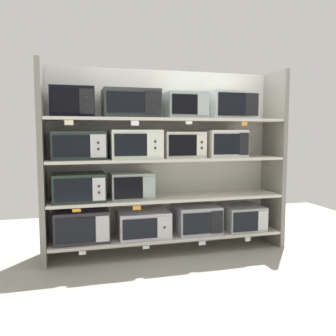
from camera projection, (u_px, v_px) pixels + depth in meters
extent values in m
cube|color=gray|center=(199.00, 290.00, 3.01)|extent=(6.52, 6.00, 0.02)
cube|color=beige|center=(162.00, 159.00, 4.11)|extent=(2.72, 0.04, 2.00)
cube|color=gray|center=(42.00, 164.00, 3.54)|extent=(0.05, 0.47, 2.00)
cube|color=gray|center=(274.00, 159.00, 4.21)|extent=(0.05, 0.47, 2.00)
cube|color=beige|center=(168.00, 235.00, 3.95)|extent=(2.52, 0.47, 0.03)
cube|color=#2D2930|center=(82.00, 225.00, 3.70)|extent=(0.55, 0.37, 0.33)
cube|color=black|center=(76.00, 231.00, 3.50)|extent=(0.38, 0.01, 0.25)
cube|color=silver|center=(103.00, 229.00, 3.56)|extent=(0.13, 0.01, 0.26)
cube|color=#BDB3C2|center=(143.00, 223.00, 3.87)|extent=(0.54, 0.41, 0.28)
cube|color=black|center=(140.00, 229.00, 3.64)|extent=(0.36, 0.01, 0.21)
cube|color=silver|center=(164.00, 227.00, 3.71)|extent=(0.15, 0.01, 0.22)
cylinder|color=#262628|center=(165.00, 227.00, 3.70)|extent=(0.02, 0.01, 0.02)
cube|color=#A0A1AE|center=(196.00, 219.00, 4.02)|extent=(0.48, 0.41, 0.31)
cube|color=black|center=(198.00, 224.00, 3.80)|extent=(0.32, 0.01, 0.23)
cube|color=black|center=(217.00, 222.00, 3.86)|extent=(0.13, 0.01, 0.24)
cylinder|color=#262628|center=(218.00, 222.00, 3.85)|extent=(0.02, 0.01, 0.02)
cube|color=#9B9FA1|center=(242.00, 217.00, 4.17)|extent=(0.45, 0.41, 0.27)
cube|color=black|center=(246.00, 222.00, 3.95)|extent=(0.30, 0.01, 0.22)
cube|color=silver|center=(263.00, 221.00, 4.01)|extent=(0.12, 0.01, 0.22)
cube|color=white|center=(82.00, 253.00, 3.49)|extent=(0.07, 0.00, 0.04)
cube|color=white|center=(146.00, 247.00, 3.65)|extent=(0.07, 0.00, 0.03)
cube|color=white|center=(202.00, 243.00, 3.81)|extent=(0.08, 0.00, 0.04)
cube|color=white|center=(248.00, 239.00, 3.95)|extent=(0.06, 0.00, 0.04)
cube|color=beige|center=(168.00, 198.00, 3.91)|extent=(2.52, 0.47, 0.03)
cube|color=#27342C|center=(79.00, 187.00, 3.65)|extent=(0.51, 0.39, 0.28)
cube|color=black|center=(73.00, 190.00, 3.44)|extent=(0.36, 0.01, 0.22)
cube|color=silver|center=(99.00, 189.00, 3.51)|extent=(0.12, 0.01, 0.23)
cylinder|color=#262628|center=(99.00, 192.00, 3.50)|extent=(0.02, 0.01, 0.02)
cylinder|color=#262628|center=(99.00, 186.00, 3.50)|extent=(0.02, 0.01, 0.02)
cube|color=#9AA7A1|center=(132.00, 185.00, 3.79)|extent=(0.45, 0.32, 0.27)
cube|color=black|center=(129.00, 188.00, 3.62)|extent=(0.29, 0.01, 0.22)
cube|color=#9AA7A1|center=(149.00, 187.00, 3.67)|extent=(0.13, 0.01, 0.22)
cube|color=orange|center=(77.00, 210.00, 3.44)|extent=(0.08, 0.00, 0.03)
cube|color=orange|center=(137.00, 208.00, 3.59)|extent=(0.08, 0.00, 0.04)
cube|color=beige|center=(168.00, 159.00, 3.87)|extent=(2.52, 0.47, 0.03)
cube|color=#273431|center=(79.00, 145.00, 3.61)|extent=(0.53, 0.33, 0.28)
cube|color=black|center=(72.00, 146.00, 3.43)|extent=(0.35, 0.01, 0.21)
cube|color=silver|center=(98.00, 146.00, 3.49)|extent=(0.15, 0.01, 0.23)
cylinder|color=#262628|center=(98.00, 149.00, 3.49)|extent=(0.02, 0.01, 0.02)
cylinder|color=#262628|center=(98.00, 143.00, 3.48)|extent=(0.02, 0.01, 0.02)
cube|color=silver|center=(135.00, 144.00, 3.76)|extent=(0.52, 0.41, 0.30)
cube|color=black|center=(131.00, 145.00, 3.54)|extent=(0.33, 0.01, 0.22)
cube|color=silver|center=(155.00, 145.00, 3.60)|extent=(0.17, 0.01, 0.24)
cylinder|color=#262628|center=(155.00, 148.00, 3.60)|extent=(0.02, 0.01, 0.02)
cylinder|color=#262628|center=(155.00, 141.00, 3.59)|extent=(0.02, 0.01, 0.02)
cube|color=silver|center=(183.00, 145.00, 3.90)|extent=(0.44, 0.32, 0.28)
cube|color=black|center=(183.00, 145.00, 3.72)|extent=(0.30, 0.01, 0.22)
cube|color=silver|center=(201.00, 145.00, 3.78)|extent=(0.11, 0.01, 0.22)
cylinder|color=#262628|center=(202.00, 148.00, 3.77)|extent=(0.02, 0.01, 0.02)
cylinder|color=#262628|center=(202.00, 142.00, 3.77)|extent=(0.02, 0.01, 0.02)
cube|color=silver|center=(223.00, 144.00, 4.02)|extent=(0.43, 0.40, 0.30)
cube|color=black|center=(227.00, 144.00, 3.81)|extent=(0.29, 0.01, 0.22)
cube|color=black|center=(244.00, 144.00, 3.86)|extent=(0.11, 0.01, 0.24)
cylinder|color=#262628|center=(245.00, 144.00, 3.85)|extent=(0.02, 0.01, 0.02)
cube|color=beige|center=(168.00, 120.00, 3.83)|extent=(2.52, 0.47, 0.03)
cube|color=black|center=(72.00, 102.00, 3.56)|extent=(0.42, 0.33, 0.30)
cube|color=black|center=(65.00, 101.00, 3.38)|extent=(0.26, 0.01, 0.23)
cube|color=black|center=(87.00, 101.00, 3.43)|extent=(0.13, 0.01, 0.24)
cylinder|color=#262628|center=(87.00, 105.00, 3.42)|extent=(0.02, 0.01, 0.02)
cylinder|color=#262628|center=(87.00, 98.00, 3.42)|extent=(0.02, 0.01, 0.02)
cube|color=#2E3230|center=(131.00, 104.00, 3.71)|extent=(0.58, 0.39, 0.29)
cube|color=black|center=(126.00, 102.00, 3.50)|extent=(0.38, 0.01, 0.20)
cube|color=black|center=(153.00, 103.00, 3.57)|extent=(0.16, 0.01, 0.23)
cylinder|color=#262628|center=(153.00, 106.00, 3.56)|extent=(0.02, 0.01, 0.02)
cylinder|color=#262628|center=(153.00, 99.00, 3.55)|extent=(0.02, 0.01, 0.02)
cube|color=#9AA7A6|center=(185.00, 106.00, 3.86)|extent=(0.42, 0.37, 0.28)
cube|color=black|center=(185.00, 104.00, 3.66)|extent=(0.27, 0.01, 0.20)
cube|color=#9AA7A6|center=(203.00, 105.00, 3.72)|extent=(0.13, 0.01, 0.22)
cube|color=#B3BDBA|center=(232.00, 105.00, 4.00)|extent=(0.50, 0.32, 0.30)
cube|color=black|center=(232.00, 104.00, 3.82)|extent=(0.32, 0.01, 0.24)
cube|color=black|center=(252.00, 105.00, 3.89)|extent=(0.15, 0.01, 0.24)
cube|color=beige|center=(69.00, 123.00, 3.34)|extent=(0.08, 0.00, 0.05)
cube|color=white|center=(135.00, 123.00, 3.50)|extent=(0.08, 0.00, 0.05)
cube|color=white|center=(189.00, 123.00, 3.64)|extent=(0.07, 0.00, 0.03)
cube|color=orange|center=(245.00, 124.00, 3.81)|extent=(0.06, 0.00, 0.04)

